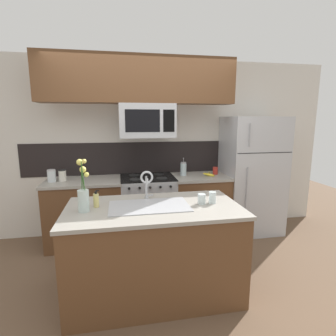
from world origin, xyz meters
TOP-DOWN VIEW (x-y plane):
  - ground_plane at (0.00, 0.00)m, footprint 10.00×10.00m
  - rear_partition at (0.30, 1.28)m, footprint 5.20×0.10m
  - splash_band at (0.00, 1.22)m, footprint 3.55×0.01m
  - back_counter_left at (-0.88, 0.90)m, footprint 1.03×0.65m
  - back_counter_right at (0.78, 0.90)m, footprint 0.83×0.65m
  - stove_range at (0.00, 0.90)m, footprint 0.76×0.64m
  - microwave at (0.00, 0.88)m, footprint 0.74×0.40m
  - upper_cabinet_band at (-0.10, 0.85)m, footprint 2.56×0.34m
  - refrigerator at (1.60, 0.92)m, footprint 0.85×0.74m
  - storage_jar_tall at (-1.28, 0.89)m, footprint 0.11×0.11m
  - storage_jar_medium at (-1.15, 0.91)m, footprint 0.10×0.10m
  - banana_bunch at (0.90, 0.84)m, footprint 0.19×0.12m
  - french_press at (0.54, 0.96)m, footprint 0.09×0.09m
  - coffee_tin at (1.03, 0.95)m, footprint 0.08×0.08m
  - island_counter at (-0.07, -0.35)m, footprint 1.66×0.88m
  - kitchen_sink at (-0.12, -0.35)m, footprint 0.76×0.44m
  - sink_faucet at (-0.11, -0.13)m, footprint 0.14×0.14m
  - dish_soap_bottle at (-0.61, -0.27)m, footprint 0.06×0.05m
  - drinking_glass at (0.40, -0.37)m, footprint 0.08×0.08m
  - spare_glass at (0.51, -0.36)m, footprint 0.07×0.07m
  - flower_vase at (-0.71, -0.38)m, footprint 0.11×0.13m

SIDE VIEW (x-z plane):
  - ground_plane at x=0.00m, z-range 0.00..0.00m
  - island_counter at x=-0.07m, z-range 0.00..0.91m
  - back_counter_left at x=-0.88m, z-range 0.00..0.91m
  - back_counter_right at x=0.78m, z-range 0.00..0.91m
  - stove_range at x=0.00m, z-range 0.00..0.93m
  - kitchen_sink at x=-0.12m, z-range 0.76..0.92m
  - refrigerator at x=1.60m, z-range 0.00..1.77m
  - banana_bunch at x=0.90m, z-range 0.89..0.97m
  - drinking_glass at x=0.40m, z-range 0.91..1.01m
  - coffee_tin at x=1.03m, z-range 0.91..1.02m
  - spare_glass at x=0.51m, z-range 0.91..1.02m
  - dish_soap_bottle at x=-0.61m, z-range 0.90..1.06m
  - storage_jar_medium at x=-1.15m, z-range 0.91..1.07m
  - storage_jar_tall at x=-1.28m, z-range 0.91..1.07m
  - french_press at x=0.54m, z-range 0.88..1.14m
  - flower_vase at x=-0.71m, z-range 0.81..1.29m
  - sink_faucet at x=-0.11m, z-range 0.95..1.26m
  - splash_band at x=0.00m, z-range 0.91..1.39m
  - rear_partition at x=0.30m, z-range 0.00..2.60m
  - microwave at x=0.00m, z-range 1.49..1.93m
  - upper_cabinet_band at x=-0.10m, z-range 1.93..2.53m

